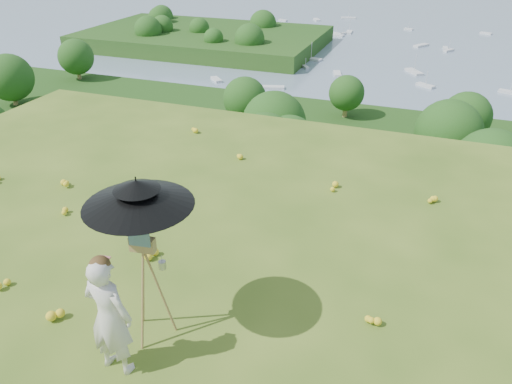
% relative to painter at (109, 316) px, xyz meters
% --- Properties ---
extents(ground, '(14.00, 14.00, 0.00)m').
position_rel_painter_xyz_m(ground, '(-0.76, 1.42, -0.75)').
color(ground, '#45631C').
rests_on(ground, ground).
extents(forest_slope, '(140.00, 56.00, 22.00)m').
position_rel_painter_xyz_m(forest_slope, '(-0.76, 36.42, -29.75)').
color(forest_slope, '#163E11').
rests_on(forest_slope, bay_water).
extents(shoreline_tier, '(170.00, 28.00, 8.00)m').
position_rel_painter_xyz_m(shoreline_tier, '(-0.76, 76.42, -36.75)').
color(shoreline_tier, '#6D6357').
rests_on(shoreline_tier, bay_water).
extents(bay_water, '(700.00, 700.00, 0.00)m').
position_rel_painter_xyz_m(bay_water, '(-0.76, 241.42, -34.75)').
color(bay_water, slate).
rests_on(bay_water, ground).
extents(peninsula, '(90.00, 60.00, 12.00)m').
position_rel_painter_xyz_m(peninsula, '(-75.76, 156.42, -29.75)').
color(peninsula, '#163E11').
rests_on(peninsula, bay_water).
extents(slope_trees, '(110.00, 50.00, 6.00)m').
position_rel_painter_xyz_m(slope_trees, '(-0.76, 36.42, -15.75)').
color(slope_trees, '#274F17').
rests_on(slope_trees, forest_slope).
extents(harbor_town, '(110.00, 22.00, 5.00)m').
position_rel_painter_xyz_m(harbor_town, '(-0.76, 76.42, -30.25)').
color(harbor_town, silver).
rests_on(harbor_town, shoreline_tier).
extents(moored_boats, '(140.00, 140.00, 0.70)m').
position_rel_painter_xyz_m(moored_boats, '(-13.26, 162.42, -34.40)').
color(moored_boats, silver).
rests_on(moored_boats, bay_water).
extents(wildflowers, '(10.00, 10.50, 0.12)m').
position_rel_painter_xyz_m(wildflowers, '(-0.76, 1.67, -0.69)').
color(wildflowers, yellow).
rests_on(wildflowers, ground).
extents(painter, '(0.56, 0.38, 1.51)m').
position_rel_painter_xyz_m(painter, '(0.00, 0.00, 0.00)').
color(painter, beige).
rests_on(painter, ground).
extents(field_easel, '(0.66, 0.66, 1.53)m').
position_rel_painter_xyz_m(field_easel, '(0.11, 0.60, 0.01)').
color(field_easel, olive).
rests_on(field_easel, ground).
extents(sun_umbrella, '(1.30, 1.30, 0.88)m').
position_rel_painter_xyz_m(sun_umbrella, '(0.11, 0.63, 0.95)').
color(sun_umbrella, black).
rests_on(sun_umbrella, field_easel).
extents(painter_cap, '(0.24, 0.28, 0.10)m').
position_rel_painter_xyz_m(painter_cap, '(0.00, 0.00, 0.71)').
color(painter_cap, '#CE7171').
rests_on(painter_cap, painter).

